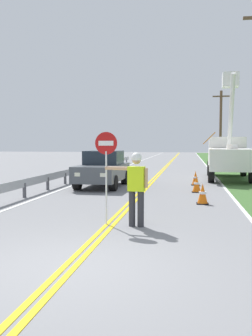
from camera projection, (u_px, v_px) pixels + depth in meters
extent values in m
plane|color=gray|center=(70.00, 267.00, 5.93)|extent=(160.00, 160.00, 0.00)
cube|color=yellow|center=(160.00, 172.00, 25.60)|extent=(0.11, 110.00, 0.01)
cube|color=yellow|center=(162.00, 172.00, 25.57)|extent=(0.11, 110.00, 0.01)
cube|color=silver|center=(212.00, 173.00, 24.97)|extent=(0.12, 110.00, 0.01)
cube|color=silver|center=(112.00, 171.00, 26.20)|extent=(0.12, 110.00, 0.01)
cylinder|color=#2D2D33|center=(141.00, 209.00, 8.74)|extent=(0.16, 0.16, 0.88)
cylinder|color=#2D2D33|center=(132.00, 209.00, 8.80)|extent=(0.16, 0.16, 0.88)
cube|color=#C6EA19|center=(136.00, 179.00, 8.72)|extent=(0.42, 0.28, 0.60)
cylinder|color=tan|center=(117.00, 168.00, 8.84)|extent=(0.61, 0.15, 0.09)
cylinder|color=tan|center=(146.00, 178.00, 8.66)|extent=(0.09, 0.09, 0.48)
sphere|color=tan|center=(136.00, 160.00, 8.69)|extent=(0.22, 0.22, 0.22)
sphere|color=white|center=(136.00, 158.00, 8.69)|extent=(0.25, 0.25, 0.25)
cylinder|color=silver|center=(106.00, 188.00, 8.95)|extent=(0.04, 0.04, 1.85)
cylinder|color=#B71414|center=(106.00, 143.00, 8.88)|extent=(0.56, 0.03, 0.56)
cube|color=white|center=(106.00, 143.00, 8.86)|extent=(0.38, 0.01, 0.12)
cube|color=white|center=(230.00, 159.00, 19.45)|extent=(2.49, 4.69, 1.10)
cube|color=white|center=(227.00, 153.00, 22.79)|extent=(2.28, 2.19, 2.00)
cube|color=#1E2833|center=(226.00, 148.00, 23.78)|extent=(1.98, 0.14, 0.90)
cylinder|color=silver|center=(232.00, 147.00, 18.50)|extent=(0.56, 0.56, 0.24)
cylinder|color=silver|center=(231.00, 111.00, 19.40)|extent=(0.33, 2.32, 3.76)
cube|color=white|center=(230.00, 80.00, 20.30)|extent=(0.94, 0.94, 0.80)
cube|color=orange|center=(209.00, 138.00, 17.87)|extent=(0.63, 0.82, 0.59)
cylinder|color=black|center=(210.00, 168.00, 22.88)|extent=(0.36, 0.93, 0.92)
cylinder|color=black|center=(243.00, 169.00, 22.45)|extent=(0.36, 0.93, 0.92)
cylinder|color=black|center=(211.00, 174.00, 18.71)|extent=(0.36, 0.93, 0.92)
cube|color=#4C5156|center=(103.00, 172.00, 16.81)|extent=(1.91, 4.13, 0.72)
cube|color=#1E2833|center=(104.00, 157.00, 17.01)|extent=(1.65, 1.75, 0.64)
cube|color=#EAEACC|center=(103.00, 175.00, 14.72)|extent=(0.24, 0.06, 0.16)
cube|color=#EAEACC|center=(77.00, 175.00, 14.92)|extent=(0.24, 0.06, 0.16)
cylinder|color=black|center=(113.00, 183.00, 15.44)|extent=(0.29, 0.69, 0.68)
cylinder|color=black|center=(77.00, 182.00, 15.75)|extent=(0.29, 0.69, 0.68)
cylinder|color=black|center=(125.00, 178.00, 17.93)|extent=(0.29, 0.69, 0.68)
cylinder|color=black|center=(93.00, 177.00, 18.24)|extent=(0.29, 0.69, 0.68)
cylinder|color=brown|center=(221.00, 127.00, 38.91)|extent=(0.28, 0.28, 7.77)
cube|color=brown|center=(221.00, 96.00, 38.69)|extent=(1.80, 0.14, 0.14)
cone|color=orange|center=(203.00, 194.00, 12.05)|extent=(0.36, 0.36, 0.70)
cylinder|color=white|center=(203.00, 193.00, 12.05)|extent=(0.25, 0.25, 0.08)
cube|color=black|center=(202.00, 204.00, 12.08)|extent=(0.40, 0.40, 0.03)
cone|color=orange|center=(197.00, 184.00, 14.95)|extent=(0.36, 0.36, 0.70)
cylinder|color=white|center=(197.00, 183.00, 14.95)|extent=(0.25, 0.25, 0.08)
cube|color=black|center=(197.00, 192.00, 14.97)|extent=(0.40, 0.40, 0.03)
cone|color=orange|center=(195.00, 178.00, 17.53)|extent=(0.36, 0.36, 0.70)
cylinder|color=white|center=(195.00, 177.00, 17.53)|extent=(0.25, 0.25, 0.08)
cube|color=black|center=(195.00, 185.00, 17.55)|extent=(0.40, 0.40, 0.03)
cube|color=#9EA0A3|center=(85.00, 169.00, 21.40)|extent=(0.06, 32.00, 0.32)
cube|color=#4C4C51|center=(24.00, 190.00, 13.55)|extent=(0.10, 0.10, 0.55)
cube|color=#4C4C51|center=(48.00, 184.00, 15.80)|extent=(0.10, 0.10, 0.55)
cube|color=#4C4C51|center=(65.00, 179.00, 18.04)|extent=(0.10, 0.10, 0.55)
cube|color=#4C4C51|center=(79.00, 175.00, 20.29)|extent=(0.10, 0.10, 0.55)
cube|color=#4C4C51|center=(90.00, 172.00, 22.54)|extent=(0.10, 0.10, 0.55)
cube|color=#4C4C51|center=(99.00, 169.00, 24.78)|extent=(0.10, 0.10, 0.55)
cube|color=#4C4C51|center=(106.00, 167.00, 27.03)|extent=(0.10, 0.10, 0.55)
cube|color=#4C4C51|center=(112.00, 165.00, 29.28)|extent=(0.10, 0.10, 0.55)
cube|color=#4C4C51|center=(118.00, 164.00, 31.52)|extent=(0.10, 0.10, 0.55)
cube|color=#4C4C51|center=(122.00, 162.00, 33.77)|extent=(0.10, 0.10, 0.55)
cube|color=#4C4C51|center=(127.00, 161.00, 36.02)|extent=(0.10, 0.10, 0.55)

